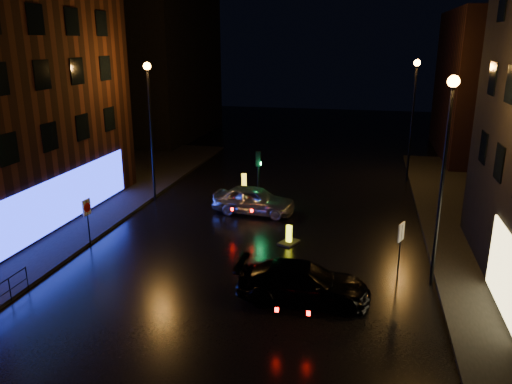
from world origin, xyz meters
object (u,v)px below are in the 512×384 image
at_px(silver_hatchback, 254,200).
at_px(dark_sedan, 303,283).
at_px(traffic_signal, 258,200).
at_px(road_sign_right, 401,237).
at_px(bollard_far, 244,187).
at_px(bollard_near, 289,239).
at_px(road_sign_left, 87,211).

height_order(silver_hatchback, dark_sedan, silver_hatchback).
relative_size(traffic_signal, road_sign_right, 1.45).
bearing_deg(bollard_far, traffic_signal, -82.21).
bearing_deg(bollard_far, bollard_near, -82.01).
distance_m(dark_sedan, road_sign_right, 4.79).
bearing_deg(bollard_near, road_sign_right, -2.16).
bearing_deg(bollard_near, road_sign_left, -140.93).
distance_m(silver_hatchback, dark_sedan, 10.26).
relative_size(silver_hatchback, road_sign_right, 1.97).
distance_m(traffic_signal, road_sign_left, 10.11).
bearing_deg(road_sign_right, bollard_far, -24.70).
bearing_deg(bollard_far, silver_hatchback, -88.48).
xyz_separation_m(traffic_signal, road_sign_right, (7.70, -7.51, 1.29)).
bearing_deg(dark_sedan, bollard_near, 12.95).
bearing_deg(road_sign_right, dark_sedan, 62.82).
bearing_deg(road_sign_right, traffic_signal, -20.13).
bearing_deg(bollard_far, road_sign_right, -68.61).
relative_size(traffic_signal, dark_sedan, 0.68).
height_order(bollard_near, road_sign_right, road_sign_right).
bearing_deg(silver_hatchback, road_sign_left, 138.75).
relative_size(dark_sedan, bollard_far, 3.29).
distance_m(dark_sedan, bollard_far, 14.82).
height_order(traffic_signal, silver_hatchback, traffic_signal).
relative_size(road_sign_left, road_sign_right, 1.00).
xyz_separation_m(bollard_near, road_sign_left, (-9.34, -2.47, 1.58)).
bearing_deg(road_sign_left, bollard_near, 18.49).
xyz_separation_m(traffic_signal, road_sign_left, (-6.70, -7.47, 1.28)).
bearing_deg(road_sign_right, bollard_near, -2.25).
xyz_separation_m(dark_sedan, road_sign_right, (3.65, 2.92, 1.05)).
distance_m(bollard_far, road_sign_left, 11.92).
xyz_separation_m(traffic_signal, dark_sedan, (4.05, -10.43, 0.24)).
distance_m(silver_hatchback, bollard_far, 4.59).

